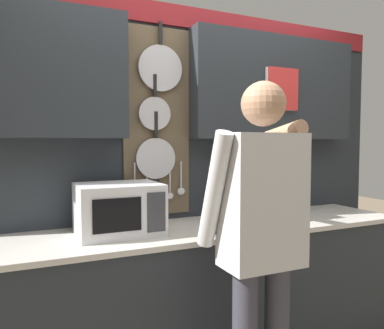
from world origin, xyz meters
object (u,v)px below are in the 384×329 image
microwave (119,209)px  knife_block (273,202)px  utensil_crock (237,209)px  person (261,228)px

microwave → knife_block: 1.07m
microwave → utensil_crock: (0.78, 0.00, -0.06)m
knife_block → utensil_crock: 0.29m
utensil_crock → person: size_ratio=0.20×
microwave → knife_block: size_ratio=1.62×
knife_block → microwave: bearing=-180.0°
knife_block → person: 0.82m
knife_block → person: size_ratio=0.17×
utensil_crock → person: (-0.25, -0.62, 0.03)m
person → microwave: bearing=130.5°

